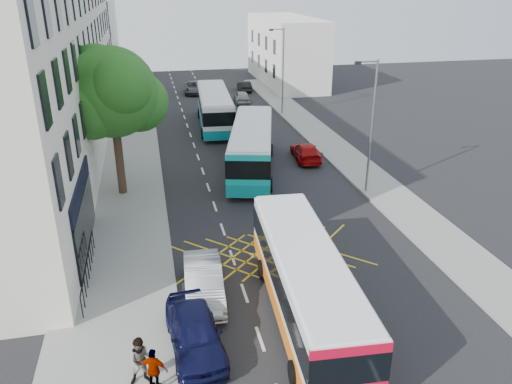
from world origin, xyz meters
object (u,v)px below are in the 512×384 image
bus_near (305,281)px  pedestrian_far (154,370)px  lamp_far (282,67)px  pedestrian_near (141,361)px  motorbike (322,321)px  distant_car_silver (242,97)px  bus_far (215,108)px  distant_car_dark (244,86)px  distant_car_grey (194,87)px  bus_mid (252,147)px  red_hatchback (306,152)px  street_tree (112,93)px  parked_car_silver (204,282)px  lamp_near (371,121)px  parked_car_blue (195,331)px

bus_near → pedestrian_far: bus_near is taller
lamp_far → pedestrian_near: bearing=-112.2°
motorbike → distant_car_silver: (4.44, 38.40, -0.22)m
bus_far → distant_car_dark: bus_far is taller
bus_far → distant_car_grey: size_ratio=2.41×
bus_mid → bus_far: 11.82m
motorbike → pedestrian_far: bearing=-179.3°
red_hatchback → pedestrian_near: bearing=65.0°
red_hatchback → pedestrian_far: bearing=66.2°
bus_far → distant_car_dark: bearing=73.0°
street_tree → red_hatchback: (13.03, 3.81, -5.67)m
lamp_far → bus_mid: bearing=-112.4°
street_tree → parked_car_silver: street_tree is taller
bus_mid → pedestrian_far: bearing=-96.3°
distant_car_dark → pedestrian_far: (-11.89, -45.53, 0.33)m
parked_car_silver → distant_car_grey: bearing=88.0°
bus_mid → red_hatchback: bus_mid is taller
lamp_near → parked_car_silver: lamp_near is taller
bus_near → street_tree: bearing=121.4°
pedestrian_far → motorbike: bearing=-145.7°
street_tree → lamp_far: size_ratio=1.10×
motorbike → distant_car_dark: (5.87, 44.31, -0.28)m
street_tree → distant_car_grey: size_ratio=1.86×
street_tree → lamp_far: street_tree is taller
distant_car_dark → pedestrian_near: bearing=75.6°
street_tree → parked_car_silver: 13.58m
street_tree → bus_far: street_tree is taller
bus_mid → distant_car_silver: 20.65m
parked_car_silver → distant_car_dark: (9.73, 40.62, -0.13)m
bus_far → distant_car_grey: 14.76m
bus_mid → distant_car_silver: bus_mid is taller
lamp_far → bus_mid: (-6.01, -14.55, -2.92)m
motorbike → pedestrian_near: (-6.40, -0.84, 0.14)m
parked_car_blue → distant_car_silver: 38.88m
parked_car_silver → pedestrian_near: bearing=-116.0°
street_tree → lamp_far: (14.71, 17.03, -1.68)m
red_hatchback → distant_car_silver: (-1.12, 19.05, 0.03)m
street_tree → distant_car_dark: (13.34, 28.76, -5.69)m
parked_car_blue → lamp_far: bearing=65.8°
lamp_near → lamp_far: (0.00, 20.00, 0.00)m
distant_car_silver → pedestrian_far: bearing=79.7°
bus_mid → parked_car_silver: bearing=-95.3°
lamp_far → parked_car_blue: lamp_far is taller
pedestrian_near → pedestrian_far: pedestrian_near is taller
red_hatchback → bus_mid: bearing=22.6°
lamp_far → distant_car_grey: bearing=121.5°
bus_far → motorbike: bus_far is taller
motorbike → pedestrian_near: pedestrian_near is taller
lamp_far → pedestrian_far: 36.49m
street_tree → bus_mid: (8.69, 2.48, -4.60)m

